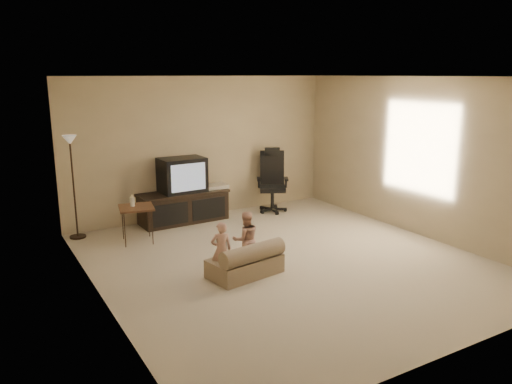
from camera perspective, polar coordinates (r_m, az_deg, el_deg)
floor at (r=7.01m, az=3.44°, el=-7.84°), size 5.50×5.50×0.00m
room_shell at (r=6.62m, az=3.62°, el=4.52°), size 5.50×5.50×5.50m
tv_stand at (r=8.77m, az=-8.30°, el=-0.39°), size 1.60×0.63×1.13m
office_chair at (r=9.39m, az=1.87°, el=0.37°), size 0.74×0.75×1.18m
side_table at (r=7.82m, az=-13.56°, el=-1.76°), size 0.60×0.60×0.76m
floor_lamp at (r=8.17m, az=-20.32°, el=3.04°), size 0.25×0.25×1.63m
child_sofa at (r=6.44m, az=-1.03°, el=-8.03°), size 1.00×0.67×0.46m
toddler_left at (r=6.34m, az=-3.99°, el=-6.63°), size 0.31×0.25×0.74m
toddler_right at (r=6.67m, az=-1.19°, el=-5.43°), size 0.41×0.27×0.77m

